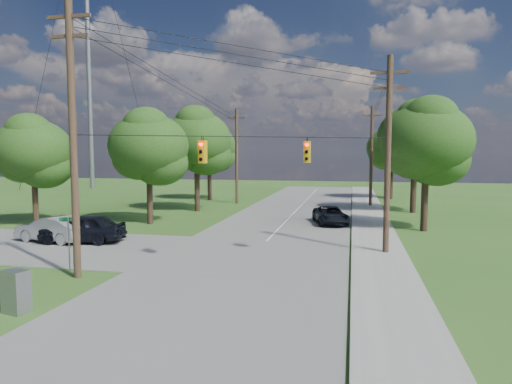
% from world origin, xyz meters
% --- Properties ---
extents(ground, '(140.00, 140.00, 0.00)m').
position_xyz_m(ground, '(0.00, 0.00, 0.00)').
color(ground, '#315A1E').
rests_on(ground, ground).
extents(main_road, '(10.00, 100.00, 0.03)m').
position_xyz_m(main_road, '(2.00, 5.00, 0.01)').
color(main_road, gray).
rests_on(main_road, ground).
extents(sidewalk_east, '(2.60, 100.00, 0.12)m').
position_xyz_m(sidewalk_east, '(8.70, 5.00, 0.06)').
color(sidewalk_east, '#AAA79F').
rests_on(sidewalk_east, ground).
extents(pole_sw, '(2.00, 0.32, 12.00)m').
position_xyz_m(pole_sw, '(-4.60, 0.40, 6.23)').
color(pole_sw, brown).
rests_on(pole_sw, ground).
extents(pole_ne, '(2.00, 0.32, 10.50)m').
position_xyz_m(pole_ne, '(8.90, 8.00, 5.47)').
color(pole_ne, brown).
rests_on(pole_ne, ground).
extents(pole_north_e, '(2.00, 0.32, 10.00)m').
position_xyz_m(pole_north_e, '(8.90, 30.00, 5.13)').
color(pole_north_e, brown).
rests_on(pole_north_e, ground).
extents(pole_north_w, '(2.00, 0.32, 10.00)m').
position_xyz_m(pole_north_w, '(-5.00, 30.00, 5.13)').
color(pole_north_w, brown).
rests_on(pole_north_w, ground).
extents(power_lines, '(13.93, 29.62, 4.93)m').
position_xyz_m(power_lines, '(1.50, 11.54, 9.15)').
color(power_lines, black).
rests_on(power_lines, ground).
extents(traffic_signals, '(4.91, 3.27, 1.05)m').
position_xyz_m(traffic_signals, '(2.55, 4.43, 5.50)').
color(traffic_signals, '#E7AE0D').
rests_on(traffic_signals, ground).
extents(radio_mast, '(0.70, 0.70, 45.00)m').
position_xyz_m(radio_mast, '(-32.00, 46.00, 22.50)').
color(radio_mast, gray).
rests_on(radio_mast, ground).
extents(tree_w_near, '(6.00, 6.00, 8.40)m').
position_xyz_m(tree_w_near, '(-8.00, 15.00, 5.92)').
color(tree_w_near, '#3F2B1F').
rests_on(tree_w_near, ground).
extents(tree_w_mid, '(6.40, 6.40, 9.22)m').
position_xyz_m(tree_w_mid, '(-7.00, 23.00, 6.58)').
color(tree_w_mid, '#3F2B1F').
rests_on(tree_w_mid, ground).
extents(tree_w_far, '(6.00, 6.00, 8.73)m').
position_xyz_m(tree_w_far, '(-9.00, 33.00, 6.25)').
color(tree_w_far, '#3F2B1F').
rests_on(tree_w_far, ground).
extents(tree_e_near, '(6.20, 6.20, 8.81)m').
position_xyz_m(tree_e_near, '(12.00, 16.00, 6.25)').
color(tree_e_near, '#3F2B1F').
rests_on(tree_e_near, ground).
extents(tree_e_mid, '(6.60, 6.60, 9.64)m').
position_xyz_m(tree_e_mid, '(12.50, 26.00, 6.91)').
color(tree_e_mid, '#3F2B1F').
rests_on(tree_e_mid, ground).
extents(tree_e_far, '(5.80, 5.80, 8.32)m').
position_xyz_m(tree_e_far, '(11.50, 38.00, 5.92)').
color(tree_e_far, '#3F2B1F').
rests_on(tree_e_far, ground).
extents(tree_cross_n, '(5.60, 5.60, 7.91)m').
position_xyz_m(tree_cross_n, '(-16.00, 12.50, 5.59)').
color(tree_cross_n, '#3F2B1F').
rests_on(tree_cross_n, ground).
extents(car_cross_dark, '(5.28, 2.73, 1.72)m').
position_xyz_m(car_cross_dark, '(-8.79, 7.30, 0.89)').
color(car_cross_dark, black).
rests_on(car_cross_dark, cross_road).
extents(car_cross_silver, '(4.95, 2.49, 1.56)m').
position_xyz_m(car_cross_silver, '(-10.69, 7.12, 0.81)').
color(car_cross_silver, '#A2A4A9').
rests_on(car_cross_silver, cross_road).
extents(car_main_north, '(3.23, 5.12, 1.32)m').
position_xyz_m(car_main_north, '(5.50, 17.71, 0.69)').
color(car_main_north, black).
rests_on(car_main_north, main_road).
extents(control_cabinet, '(0.94, 0.76, 1.48)m').
position_xyz_m(control_cabinet, '(-4.03, -4.00, 0.74)').
color(control_cabinet, gray).
rests_on(control_cabinet, ground).
extents(street_name_sign, '(0.72, 0.33, 2.56)m').
position_xyz_m(street_name_sign, '(-5.39, 1.00, 1.64)').
color(street_name_sign, gray).
rests_on(street_name_sign, ground).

